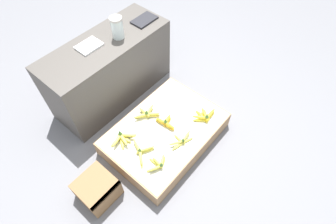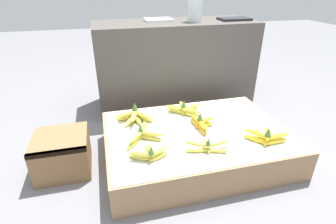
# 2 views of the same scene
# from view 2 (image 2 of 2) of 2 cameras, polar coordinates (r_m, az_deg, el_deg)

# --- Properties ---
(ground_plane) EXTENTS (10.00, 10.00, 0.00)m
(ground_plane) POSITION_cam_2_polar(r_m,az_deg,el_deg) (1.67, 5.91, -9.28)
(ground_plane) COLOR slate
(display_platform) EXTENTS (1.07, 0.76, 0.18)m
(display_platform) POSITION_cam_2_polar(r_m,az_deg,el_deg) (1.61, 6.06, -6.67)
(display_platform) COLOR #997551
(display_platform) RESTS_ON ground_plane
(back_vendor_table) EXTENTS (1.27, 0.49, 0.69)m
(back_vendor_table) POSITION_cam_2_polar(r_m,az_deg,el_deg) (2.23, 1.50, 10.35)
(back_vendor_table) COLOR #4C4742
(back_vendor_table) RESTS_ON ground_plane
(wooden_crate) EXTENTS (0.29, 0.29, 0.22)m
(wooden_crate) POSITION_cam_2_polar(r_m,az_deg,el_deg) (1.60, -21.99, -8.30)
(wooden_crate) COLOR olive
(wooden_crate) RESTS_ON ground_plane
(banana_bunch_front_left) EXTENTS (0.21, 0.15, 0.09)m
(banana_bunch_front_left) POSITION_cam_2_polar(r_m,az_deg,el_deg) (1.31, -4.05, -8.94)
(banana_bunch_front_left) COLOR gold
(banana_bunch_front_left) RESTS_ON display_platform
(banana_bunch_front_midleft) EXTENTS (0.25, 0.16, 0.08)m
(banana_bunch_front_midleft) POSITION_cam_2_polar(r_m,az_deg,el_deg) (1.38, 8.44, -7.40)
(banana_bunch_front_midleft) COLOR gold
(banana_bunch_front_midleft) RESTS_ON display_platform
(banana_bunch_front_midright) EXTENTS (0.23, 0.18, 0.11)m
(banana_bunch_front_midright) POSITION_cam_2_polar(r_m,az_deg,el_deg) (1.53, 20.62, -5.04)
(banana_bunch_front_midright) COLOR yellow
(banana_bunch_front_midright) RESTS_ON display_platform
(banana_bunch_middle_left) EXTENTS (0.23, 0.25, 0.09)m
(banana_bunch_middle_left) POSITION_cam_2_polar(r_m,az_deg,el_deg) (1.47, -5.61, -4.90)
(banana_bunch_middle_left) COLOR gold
(banana_bunch_middle_left) RESTS_ON display_platform
(banana_bunch_middle_midleft) EXTENTS (0.13, 0.22, 0.10)m
(banana_bunch_middle_midleft) POSITION_cam_2_polar(r_m,az_deg,el_deg) (1.57, 7.20, -2.35)
(banana_bunch_middle_midleft) COLOR gold
(banana_bunch_middle_midleft) RESTS_ON display_platform
(banana_bunch_back_left) EXTENTS (0.25, 0.17, 0.11)m
(banana_bunch_back_left) POSITION_cam_2_polar(r_m,az_deg,el_deg) (1.65, -7.27, -0.94)
(banana_bunch_back_left) COLOR #DBCC4C
(banana_bunch_back_left) RESTS_ON display_platform
(banana_bunch_back_midleft) EXTENTS (0.24, 0.21, 0.10)m
(banana_bunch_back_midleft) POSITION_cam_2_polar(r_m,az_deg,el_deg) (1.73, 3.67, 0.64)
(banana_bunch_back_midleft) COLOR #DBCC4C
(banana_bunch_back_midleft) RESTS_ON display_platform
(glass_jar) EXTENTS (0.11, 0.11, 0.20)m
(glass_jar) POSITION_cam_2_polar(r_m,az_deg,el_deg) (2.14, 5.91, 21.67)
(glass_jar) COLOR silver
(glass_jar) RESTS_ON back_vendor_table
(foam_tray_white) EXTENTS (0.21, 0.16, 0.02)m
(foam_tray_white) POSITION_cam_2_polar(r_m,az_deg,el_deg) (2.17, -2.11, 19.43)
(foam_tray_white) COLOR white
(foam_tray_white) RESTS_ON back_vendor_table
(foam_tray_dark) EXTENTS (0.24, 0.16, 0.02)m
(foam_tray_dark) POSITION_cam_2_polar(r_m,az_deg,el_deg) (2.28, 14.23, 19.06)
(foam_tray_dark) COLOR #232328
(foam_tray_dark) RESTS_ON back_vendor_table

